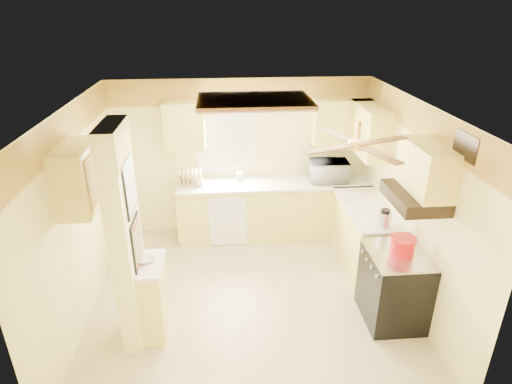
{
  "coord_description": "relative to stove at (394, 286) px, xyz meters",
  "views": [
    {
      "loc": [
        -0.31,
        -4.55,
        3.56
      ],
      "look_at": [
        0.11,
        0.35,
        1.34
      ],
      "focal_mm": 30.0,
      "sensor_mm": 36.0,
      "label": 1
    }
  ],
  "objects": [
    {
      "name": "floor",
      "position": [
        -1.67,
        0.55,
        -0.46
      ],
      "size": [
        4.0,
        4.0,
        0.0
      ],
      "primitive_type": "plane",
      "color": "tan",
      "rests_on": "ground"
    },
    {
      "name": "ceiling",
      "position": [
        -1.67,
        0.55,
        2.04
      ],
      "size": [
        4.0,
        4.0,
        0.0
      ],
      "primitive_type": "plane",
      "rotation": [
        3.14,
        0.0,
        0.0
      ],
      "color": "white",
      "rests_on": "wall_back"
    },
    {
      "name": "wall_back",
      "position": [
        -1.67,
        2.45,
        0.79
      ],
      "size": [
        4.0,
        0.0,
        4.0
      ],
      "primitive_type": "plane",
      "rotation": [
        1.57,
        0.0,
        0.0
      ],
      "color": "#FFEE9B",
      "rests_on": "floor"
    },
    {
      "name": "wall_front",
      "position": [
        -1.67,
        -1.35,
        0.79
      ],
      "size": [
        4.0,
        0.0,
        4.0
      ],
      "primitive_type": "plane",
      "rotation": [
        -1.57,
        0.0,
        0.0
      ],
      "color": "#FFEE9B",
      "rests_on": "floor"
    },
    {
      "name": "wall_left",
      "position": [
        -3.67,
        0.55,
        0.79
      ],
      "size": [
        0.0,
        3.8,
        3.8
      ],
      "primitive_type": "plane",
      "rotation": [
        1.57,
        0.0,
        1.57
      ],
      "color": "#FFEE9B",
      "rests_on": "floor"
    },
    {
      "name": "wall_right",
      "position": [
        0.33,
        0.55,
        0.79
      ],
      "size": [
        0.0,
        3.8,
        3.8
      ],
      "primitive_type": "plane",
      "rotation": [
        1.57,
        0.0,
        -1.57
      ],
      "color": "#FFEE9B",
      "rests_on": "floor"
    },
    {
      "name": "wallpaper_border",
      "position": [
        -1.67,
        2.43,
        1.84
      ],
      "size": [
        4.0,
        0.02,
        0.4
      ],
      "primitive_type": "cube",
      "color": "#FFCD4B",
      "rests_on": "wall_back"
    },
    {
      "name": "partition_column",
      "position": [
        -3.02,
        0.0,
        0.79
      ],
      "size": [
        0.2,
        0.7,
        2.5
      ],
      "primitive_type": "cube",
      "color": "#FFEE9B",
      "rests_on": "floor"
    },
    {
      "name": "partition_ledge",
      "position": [
        -2.8,
        0.0,
        -0.01
      ],
      "size": [
        0.25,
        0.55,
        0.9
      ],
      "primitive_type": "cube",
      "color": "#EBD660",
      "rests_on": "floor"
    },
    {
      "name": "ledge_top",
      "position": [
        -2.8,
        0.0,
        0.46
      ],
      "size": [
        0.28,
        0.58,
        0.04
      ],
      "primitive_type": "cube",
      "color": "white",
      "rests_on": "partition_ledge"
    },
    {
      "name": "lower_cabinets_back",
      "position": [
        -1.17,
        2.15,
        -0.01
      ],
      "size": [
        3.0,
        0.6,
        0.9
      ],
      "primitive_type": "cube",
      "color": "#EBD660",
      "rests_on": "floor"
    },
    {
      "name": "lower_cabinets_right",
      "position": [
        0.03,
        1.15,
        -0.01
      ],
      "size": [
        0.6,
        1.4,
        0.9
      ],
      "primitive_type": "cube",
      "color": "#EBD660",
      "rests_on": "floor"
    },
    {
      "name": "countertop_back",
      "position": [
        -1.17,
        2.14,
        0.46
      ],
      "size": [
        3.04,
        0.64,
        0.04
      ],
      "primitive_type": "cube",
      "color": "white",
      "rests_on": "lower_cabinets_back"
    },
    {
      "name": "countertop_right",
      "position": [
        0.02,
        1.15,
        0.46
      ],
      "size": [
        0.64,
        1.44,
        0.04
      ],
      "primitive_type": "cube",
      "color": "white",
      "rests_on": "lower_cabinets_right"
    },
    {
      "name": "dishwasher_panel",
      "position": [
        -1.92,
        1.84,
        -0.03
      ],
      "size": [
        0.58,
        0.02,
        0.8
      ],
      "primitive_type": "cube",
      "color": "white",
      "rests_on": "lower_cabinets_back"
    },
    {
      "name": "window",
      "position": [
        -1.92,
        2.44,
        1.09
      ],
      "size": [
        0.92,
        0.02,
        1.02
      ],
      "color": "white",
      "rests_on": "wall_back"
    },
    {
      "name": "upper_cab_back_left",
      "position": [
        -2.52,
        2.27,
        1.39
      ],
      "size": [
        0.6,
        0.35,
        0.7
      ],
      "primitive_type": "cube",
      "color": "#EBD660",
      "rests_on": "wall_back"
    },
    {
      "name": "upper_cab_back_right",
      "position": [
        -0.12,
        2.27,
        1.39
      ],
      "size": [
        0.9,
        0.35,
        0.7
      ],
      "primitive_type": "cube",
      "color": "#EBD660",
      "rests_on": "wall_back"
    },
    {
      "name": "upper_cab_right",
      "position": [
        0.16,
        1.8,
        1.39
      ],
      "size": [
        0.35,
        1.0,
        0.7
      ],
      "primitive_type": "cube",
      "color": "#EBD660",
      "rests_on": "wall_right"
    },
    {
      "name": "upper_cab_left_wall",
      "position": [
        -3.49,
        0.3,
        1.39
      ],
      "size": [
        0.35,
        0.75,
        0.7
      ],
      "primitive_type": "cube",
      "color": "#EBD660",
      "rests_on": "wall_left"
    },
    {
      "name": "upper_cab_over_stove",
      "position": [
        0.16,
        0.0,
        1.49
      ],
      "size": [
        0.35,
        0.76,
        0.52
      ],
      "primitive_type": "cube",
      "color": "#EBD660",
      "rests_on": "wall_right"
    },
    {
      "name": "stove",
      "position": [
        0.0,
        0.0,
        0.0
      ],
      "size": [
        0.68,
        0.77,
        0.92
      ],
      "color": "black",
      "rests_on": "floor"
    },
    {
      "name": "range_hood",
      "position": [
        0.07,
        0.0,
        1.16
      ],
      "size": [
        0.5,
        0.76,
        0.14
      ],
      "primitive_type": "cube",
      "color": "black",
      "rests_on": "upper_cab_over_stove"
    },
    {
      "name": "poster_menu",
      "position": [
        -2.91,
        0.0,
        1.39
      ],
      "size": [
        0.02,
        0.42,
        0.57
      ],
      "color": "black",
      "rests_on": "partition_column"
    },
    {
      "name": "poster_nashville",
      "position": [
        -2.91,
        0.0,
        0.74
      ],
      "size": [
        0.02,
        0.42,
        0.57
      ],
      "color": "black",
      "rests_on": "partition_column"
    },
    {
      "name": "ceiling_light_panel",
      "position": [
        -1.57,
        1.05,
        2.0
      ],
      "size": [
        1.35,
        0.95,
        0.06
      ],
      "color": "brown",
      "rests_on": "ceiling"
    },
    {
      "name": "ceiling_fan",
      "position": [
        -0.67,
        -0.15,
        1.83
      ],
      "size": [
        1.15,
        1.15,
        0.26
      ],
      "color": "gold",
      "rests_on": "ceiling"
    },
    {
      "name": "vent_grate",
      "position": [
        0.31,
        -0.35,
        1.84
      ],
      "size": [
        0.02,
        0.4,
        0.25
      ],
      "primitive_type": "cube",
      "color": "black",
      "rests_on": "wall_right"
    },
    {
      "name": "microwave",
      "position": [
        -0.31,
        2.13,
        0.64
      ],
      "size": [
        0.6,
        0.42,
        0.33
      ],
      "primitive_type": "imported",
      "rotation": [
        0.0,
        0.0,
        3.11
      ],
      "color": "white",
      "rests_on": "countertop_back"
    },
    {
      "name": "bowl",
      "position": [
        -2.84,
        0.04,
        0.5
      ],
      "size": [
        0.24,
        0.24,
        0.05
      ],
      "primitive_type": "imported",
      "rotation": [
        0.0,
        0.0,
        0.33
      ],
      "color": "white",
      "rests_on": "ledge_top"
    },
    {
      "name": "dutch_oven",
      "position": [
        0.03,
        0.01,
        0.55
      ],
      "size": [
        0.29,
        0.29,
        0.2
      ],
      "color": "red",
      "rests_on": "stove"
    },
    {
      "name": "kettle",
      "position": [
        0.02,
        0.56,
        0.6
      ],
      "size": [
        0.16,
        0.16,
        0.25
      ],
      "color": "silver",
      "rests_on": "countertop_right"
    },
    {
      "name": "dish_rack",
      "position": [
        -2.47,
        2.17,
        0.56
      ],
      "size": [
        0.38,
        0.28,
        0.21
      ],
      "color": "tan",
      "rests_on": "countertop_back"
    },
    {
      "name": "utensil_crock",
      "position": [
        -1.71,
        2.25,
        0.55
      ],
      "size": [
        0.11,
        0.11,
        0.22
      ],
      "color": "white",
      "rests_on": "countertop_back"
    }
  ]
}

